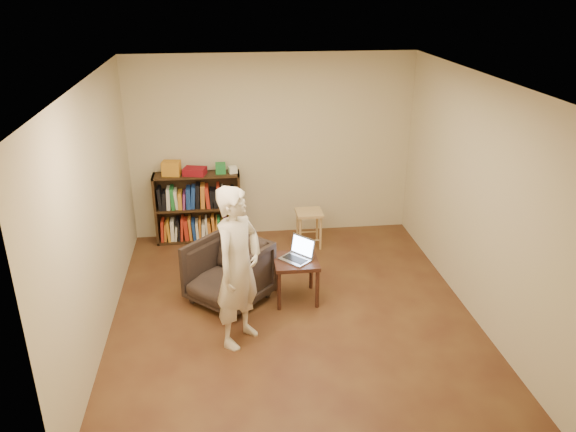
{
  "coord_description": "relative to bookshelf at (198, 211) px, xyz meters",
  "views": [
    {
      "loc": [
        -0.7,
        -5.4,
        3.48
      ],
      "look_at": [
        -0.0,
        0.35,
        1.04
      ],
      "focal_mm": 35.0,
      "sensor_mm": 36.0,
      "label": 1
    }
  ],
  "objects": [
    {
      "name": "wall_back",
      "position": [
        1.08,
        0.16,
        0.86
      ],
      "size": [
        4.0,
        0.0,
        4.0
      ],
      "primitive_type": "plane",
      "rotation": [
        1.57,
        0.0,
        0.0
      ],
      "color": "beige",
      "rests_on": "floor"
    },
    {
      "name": "laptop",
      "position": [
        1.19,
        -1.78,
        0.13
      ],
      "size": [
        0.43,
        0.44,
        0.25
      ],
      "rotation": [
        0.0,
        0.0,
        -0.83
      ],
      "color": "#A7A8AC",
      "rests_on": "side_table"
    },
    {
      "name": "side_table",
      "position": [
        1.16,
        -1.8,
        -0.01
      ],
      "size": [
        0.5,
        0.5,
        0.51
      ],
      "color": "black",
      "rests_on": "floor"
    },
    {
      "name": "bookshelf",
      "position": [
        0.0,
        0.0,
        0.0
      ],
      "size": [
        1.2,
        0.3,
        1.0
      ],
      "color": "black",
      "rests_on": "floor"
    },
    {
      "name": "floor",
      "position": [
        1.08,
        -2.09,
        -0.44
      ],
      "size": [
        4.5,
        4.5,
        0.0
      ],
      "primitive_type": "plane",
      "color": "#432015",
      "rests_on": "ground"
    },
    {
      "name": "box_yellow",
      "position": [
        -0.33,
        -0.02,
        0.66
      ],
      "size": [
        0.26,
        0.21,
        0.2
      ],
      "primitive_type": "cube",
      "rotation": [
        0.0,
        0.0,
        -0.15
      ],
      "color": "orange",
      "rests_on": "bookshelf"
    },
    {
      "name": "stool",
      "position": [
        1.53,
        -0.41,
        -0.02
      ],
      "size": [
        0.36,
        0.36,
        0.52
      ],
      "color": "tan",
      "rests_on": "floor"
    },
    {
      "name": "armchair",
      "position": [
        0.38,
        -1.76,
        -0.07
      ],
      "size": [
        1.13,
        1.13,
        0.74
      ],
      "primitive_type": "imported",
      "rotation": [
        0.0,
        0.0,
        -0.75
      ],
      "color": "#302720",
      "rests_on": "floor"
    },
    {
      "name": "box_white",
      "position": [
        0.51,
        -0.02,
        0.61
      ],
      "size": [
        0.13,
        0.13,
        0.09
      ],
      "primitive_type": "cube",
      "rotation": [
        0.0,
        0.0,
        0.21
      ],
      "color": "white",
      "rests_on": "bookshelf"
    },
    {
      "name": "person",
      "position": [
        0.48,
        -2.55,
        0.41
      ],
      "size": [
        0.7,
        0.74,
        1.7
      ],
      "primitive_type": "imported",
      "rotation": [
        0.0,
        0.0,
        0.92
      ],
      "color": "beige",
      "rests_on": "floor"
    },
    {
      "name": "red_cloth",
      "position": [
        -0.01,
        -0.04,
        0.61
      ],
      "size": [
        0.34,
        0.28,
        0.1
      ],
      "primitive_type": "cube",
      "rotation": [
        0.0,
        0.0,
        -0.26
      ],
      "color": "maroon",
      "rests_on": "bookshelf"
    },
    {
      "name": "ceiling",
      "position": [
        1.08,
        -2.09,
        2.16
      ],
      "size": [
        4.5,
        4.5,
        0.0
      ],
      "primitive_type": "plane",
      "color": "silver",
      "rests_on": "wall_back"
    },
    {
      "name": "box_green",
      "position": [
        0.34,
        -0.01,
        0.63
      ],
      "size": [
        0.14,
        0.14,
        0.14
      ],
      "primitive_type": "cube",
      "rotation": [
        0.0,
        0.0,
        0.01
      ],
      "color": "#228037",
      "rests_on": "bookshelf"
    },
    {
      "name": "wall_left",
      "position": [
        -0.92,
        -2.09,
        0.86
      ],
      "size": [
        0.0,
        4.5,
        4.5
      ],
      "primitive_type": "plane",
      "rotation": [
        1.57,
        0.0,
        1.57
      ],
      "color": "beige",
      "rests_on": "floor"
    },
    {
      "name": "wall_right",
      "position": [
        3.08,
        -2.09,
        0.86
      ],
      "size": [
        0.0,
        4.5,
        4.5
      ],
      "primitive_type": "plane",
      "rotation": [
        1.57,
        0.0,
        -1.57
      ],
      "color": "beige",
      "rests_on": "floor"
    }
  ]
}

